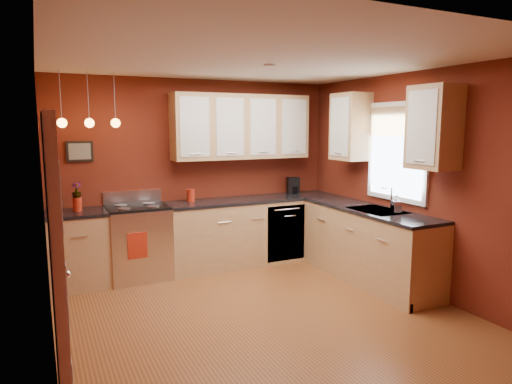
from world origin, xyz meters
name	(u,v)px	position (x,y,z in m)	size (l,w,h in m)	color
floor	(265,317)	(0.00, 0.00, 0.00)	(4.20, 4.20, 0.00)	brown
ceiling	(265,59)	(0.00, 0.00, 2.60)	(4.00, 4.20, 0.02)	silver
wall_back	(198,173)	(0.00, 2.10, 1.30)	(4.00, 0.02, 2.60)	maroon
wall_front	(426,241)	(0.00, -2.10, 1.30)	(4.00, 0.02, 2.60)	maroon
wall_left	(45,209)	(-2.00, 0.00, 1.30)	(0.02, 4.20, 2.60)	maroon
wall_right	(415,182)	(2.00, 0.00, 1.30)	(0.02, 4.20, 2.60)	maroon
base_cabinets_back_left	(79,251)	(-1.65, 1.80, 0.45)	(0.70, 0.60, 0.90)	tan
base_cabinets_back_right	(254,231)	(0.73, 1.80, 0.45)	(2.54, 0.60, 0.90)	tan
base_cabinets_right	(368,246)	(1.70, 0.45, 0.45)	(0.60, 2.10, 0.90)	tan
counter_back_left	(76,213)	(-1.65, 1.80, 0.92)	(0.70, 0.62, 0.04)	black
counter_back_right	(254,199)	(0.73, 1.80, 0.92)	(2.54, 0.62, 0.04)	black
counter_right	(369,210)	(1.70, 0.45, 0.92)	(0.62, 2.10, 0.04)	black
gas_range	(139,242)	(-0.92, 1.80, 0.48)	(0.76, 0.64, 1.11)	silver
dishwasher_front	(286,233)	(1.10, 1.51, 0.45)	(0.60, 0.02, 0.80)	silver
sink	(377,212)	(1.70, 0.30, 0.92)	(0.50, 0.70, 0.33)	#939498
window	(397,149)	(1.97, 0.30, 1.69)	(0.06, 1.02, 1.22)	white
door_left_wall	(58,288)	(-1.97, -1.20, 1.03)	(0.12, 0.82, 2.05)	white
upper_cabinets_back	(242,127)	(0.60, 1.93, 1.95)	(2.00, 0.35, 0.90)	tan
upper_cabinets_right	(387,127)	(1.82, 0.32, 1.95)	(0.35, 1.95, 0.90)	tan
wall_picture	(80,151)	(-1.55, 2.08, 1.65)	(0.32, 0.03, 0.26)	black
pendant_lights	(89,122)	(-1.45, 1.75, 2.01)	(0.71, 0.11, 0.66)	#939498
red_canister	(191,195)	(-0.18, 1.90, 1.03)	(0.11, 0.11, 0.17)	#AC2612
red_vase	(77,204)	(-1.63, 1.82, 1.02)	(0.11, 0.11, 0.17)	#AC2612
flowers	(77,191)	(-1.63, 1.82, 1.19)	(0.11, 0.11, 0.20)	#AC2612
coffee_maker	(293,186)	(1.45, 1.93, 1.05)	(0.20, 0.20, 0.25)	black
soap_pump	(396,204)	(1.78, 0.06, 1.05)	(0.10, 0.10, 0.22)	white
dish_towel	(138,246)	(-1.00, 1.47, 0.52)	(0.24, 0.02, 0.32)	#AC2612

